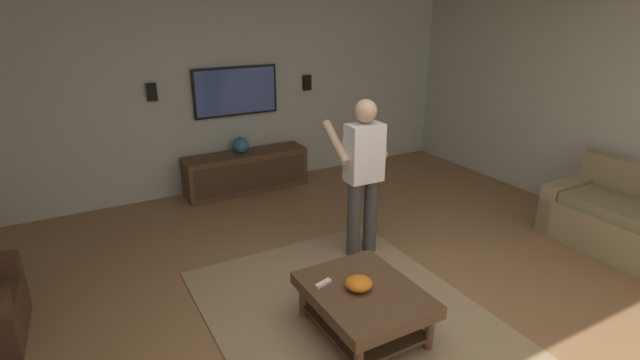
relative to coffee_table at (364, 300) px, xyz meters
The scene contains 12 objects.
ground_plane 0.36m from the coffee_table, 83.87° to the right, with size 8.72×8.72×0.00m, color olive.
wall_back_tv 3.86m from the coffee_table, ahead, with size 0.10×7.24×2.75m, color #B2B7AD.
area_rug 0.35m from the coffee_table, ahead, with size 2.77×2.16×0.01m, color #9E8460.
coffee_table is the anchor object (origin of this frame).
media_console 3.38m from the coffee_table, ahead, with size 0.45×1.70×0.55m.
tv 3.78m from the coffee_table, ahead, with size 0.05×1.18×0.66m.
person_standing 1.45m from the coffee_table, 32.74° to the right, with size 0.54×0.55×1.64m.
bowl 0.16m from the coffee_table, 62.07° to the left, with size 0.22×0.22×0.10m, color orange.
remote_white 0.34m from the coffee_table, 50.31° to the left, with size 0.15×0.04×0.02m, color white.
vase_round 3.43m from the coffee_table, ahead, with size 0.22×0.22×0.22m, color teal.
wall_speaker_left 4.04m from the coffee_table, 21.17° to the right, with size 0.06×0.12×0.22m, color black.
wall_speaker_right 3.88m from the coffee_table, 12.28° to the left, with size 0.06×0.12×0.22m, color black.
Camera 1 is at (-2.64, 2.06, 2.50)m, focal length 26.81 mm.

